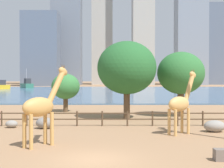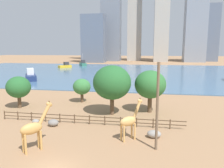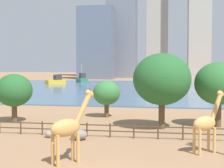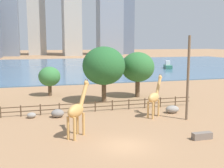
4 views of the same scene
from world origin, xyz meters
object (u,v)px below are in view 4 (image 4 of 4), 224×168
(utility_pole, at_px, (188,78))
(boat_tug, at_px, (168,66))
(giraffe_tall, at_px, (77,110))
(tree_right_tall, at_px, (138,67))
(boulder_near_fence, at_px, (31,115))
(boulder_small, at_px, (58,113))
(tree_center_broad, at_px, (104,66))
(tree_left_large, at_px, (49,77))
(boulder_by_pole, at_px, (172,109))
(feeding_trough, at_px, (202,136))
(giraffe_companion, at_px, (154,97))

(utility_pole, distance_m, boat_tug, 58.72)
(giraffe_tall, relative_size, boat_tug, 0.87)
(tree_right_tall, bearing_deg, boulder_near_fence, -152.44)
(giraffe_tall, relative_size, tree_right_tall, 0.73)
(boulder_small, distance_m, tree_center_broad, 10.66)
(giraffe_tall, bearing_deg, boat_tug, 5.51)
(tree_left_large, xyz_separation_m, tree_center_broad, (7.12, -6.90, 2.10))
(boulder_near_fence, height_order, tree_right_tall, tree_right_tall)
(giraffe_tall, height_order, boulder_by_pole, giraffe_tall)
(feeding_trough, distance_m, boat_tug, 64.88)
(boulder_by_pole, height_order, tree_left_large, tree_left_large)
(giraffe_tall, distance_m, tree_right_tall, 19.86)
(boulder_near_fence, xyz_separation_m, boat_tug, (41.00, 47.97, 0.70))
(giraffe_tall, distance_m, utility_pole, 12.82)
(giraffe_companion, relative_size, boulder_by_pole, 2.90)
(boulder_by_pole, xyz_separation_m, boulder_small, (-13.48, 1.70, 0.01))
(feeding_trough, height_order, tree_right_tall, tree_right_tall)
(boulder_near_fence, bearing_deg, tree_right_tall, 27.56)
(feeding_trough, distance_m, tree_center_broad, 18.51)
(giraffe_tall, xyz_separation_m, tree_right_tall, (11.77, 15.84, 2.20))
(giraffe_tall, relative_size, utility_pole, 0.55)
(giraffe_companion, bearing_deg, tree_right_tall, 38.43)
(boulder_by_pole, bearing_deg, tree_center_broad, 128.17)
(utility_pole, bearing_deg, giraffe_tall, -169.43)
(tree_center_broad, bearing_deg, boulder_near_fence, -148.81)
(giraffe_companion, relative_size, utility_pole, 0.53)
(utility_pole, bearing_deg, boat_tug, 65.26)
(boulder_near_fence, height_order, boulder_by_pole, boulder_by_pole)
(tree_right_tall, bearing_deg, utility_pole, -87.24)
(utility_pole, bearing_deg, tree_center_broad, 120.25)
(boulder_by_pole, bearing_deg, utility_pole, -87.63)
(giraffe_companion, height_order, feeding_trough, giraffe_companion)
(giraffe_tall, height_order, tree_right_tall, tree_right_tall)
(giraffe_tall, xyz_separation_m, utility_pole, (12.43, 2.32, 2.15))
(feeding_trough, bearing_deg, boulder_small, 137.28)
(giraffe_companion, xyz_separation_m, boulder_near_fence, (-13.49, 3.26, -1.96))
(giraffe_companion, xyz_separation_m, boulder_small, (-10.62, 2.76, -1.81))
(giraffe_companion, height_order, tree_center_broad, tree_center_broad)
(tree_center_broad, bearing_deg, boat_tug, 53.47)
(boat_tug, bearing_deg, boulder_small, -20.72)
(giraffe_companion, relative_size, boat_tug, 0.84)
(boulder_by_pole, bearing_deg, tree_left_large, 131.95)
(feeding_trough, xyz_separation_m, boat_tug, (26.49, 59.23, 0.72))
(utility_pole, xyz_separation_m, boulder_by_pole, (-0.13, 3.07, -4.13))
(boulder_small, xyz_separation_m, feeding_trough, (11.65, -10.76, -0.16))
(tree_left_large, relative_size, tree_right_tall, 0.67)
(tree_left_large, bearing_deg, boat_tug, 42.55)
(giraffe_companion, height_order, boulder_by_pole, giraffe_companion)
(utility_pole, distance_m, tree_center_broad, 13.05)
(boulder_small, distance_m, feeding_trough, 15.85)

